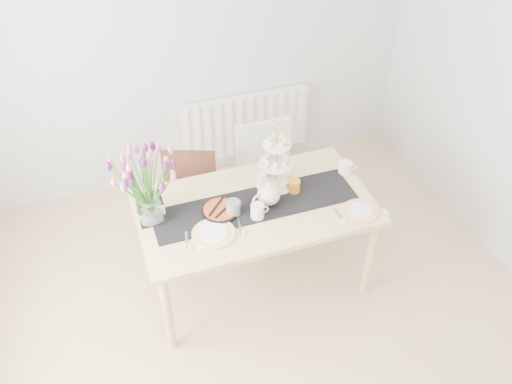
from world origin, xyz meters
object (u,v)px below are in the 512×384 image
object	(u,v)px
dining_table	(255,213)
plate_right	(360,211)
chair_brown	(190,196)
mug_grey	(233,208)
radiator	(246,125)
teapot	(269,195)
mug_white	(257,211)
tulip_vase	(145,179)
chair_white	(268,170)
cake_stand	(276,168)
cream_jug	(345,168)
mug_orange	(294,186)
plate_left	(214,234)
tart_tin	(221,210)

from	to	relation	value
dining_table	plate_right	bearing A→B (deg)	-24.58
dining_table	chair_brown	xyz separation A→B (m)	(-0.34, 0.56, -0.20)
mug_grey	radiator	bearing A→B (deg)	40.84
teapot	mug_white	bearing A→B (deg)	-153.67
chair_brown	tulip_vase	xyz separation A→B (m)	(-0.35, -0.46, 0.61)
chair_white	cake_stand	bearing A→B (deg)	-102.41
radiator	mug_white	distance (m)	1.64
dining_table	chair_white	bearing A→B (deg)	62.51
cream_jug	mug_orange	xyz separation A→B (m)	(-0.43, -0.08, 0.00)
cream_jug	plate_right	distance (m)	0.43
cake_stand	plate_right	size ratio (longest dim) A/B	1.87
chair_brown	cake_stand	world-z (taller)	cake_stand
cake_stand	mug_white	world-z (taller)	cake_stand
mug_orange	plate_right	world-z (taller)	mug_orange
cream_jug	cake_stand	bearing A→B (deg)	-167.06
mug_grey	mug_white	distance (m)	0.16
cake_stand	plate_right	bearing A→B (deg)	-48.23
chair_white	tulip_vase	distance (m)	1.26
mug_grey	plate_left	size ratio (longest dim) A/B	0.39
plate_left	tulip_vase	bearing A→B (deg)	140.76
cream_jug	mug_white	xyz separation A→B (m)	(-0.76, -0.24, 0.01)
dining_table	tulip_vase	distance (m)	0.81
chair_white	mug_orange	world-z (taller)	chair_white
radiator	plate_left	size ratio (longest dim) A/B	4.23
cream_jug	mug_grey	distance (m)	0.92
teapot	tart_tin	world-z (taller)	teapot
chair_brown	plate_right	xyz separation A→B (m)	(0.99, -0.85, 0.28)
dining_table	cream_jug	world-z (taller)	cream_jug
chair_white	tart_tin	size ratio (longest dim) A/B	3.53
chair_brown	mug_white	world-z (taller)	mug_white
tulip_vase	plate_right	size ratio (longest dim) A/B	2.55
chair_white	mug_white	bearing A→B (deg)	-114.67
tulip_vase	cream_jug	distance (m)	1.45
cake_stand	plate_left	bearing A→B (deg)	-147.16
cream_jug	mug_white	distance (m)	0.80
chair_brown	tulip_vase	distance (m)	0.84
mug_grey	cake_stand	bearing A→B (deg)	2.03
tart_tin	mug_orange	distance (m)	0.55
cake_stand	plate_left	size ratio (longest dim) A/B	1.59
mug_grey	plate_left	bearing A→B (deg)	-169.35
mug_white	plate_left	distance (m)	0.33
cake_stand	teapot	xyz separation A→B (m)	(-0.13, -0.20, -0.05)
teapot	mug_orange	xyz separation A→B (m)	(0.21, 0.06, -0.03)
chair_white	mug_orange	bearing A→B (deg)	-90.89
cake_stand	radiator	bearing A→B (deg)	81.75
mug_orange	tart_tin	bearing A→B (deg)	147.69
teapot	plate_left	world-z (taller)	teapot
radiator	teapot	xyz separation A→B (m)	(-0.31, -1.43, 0.38)
mug_orange	radiator	bearing A→B (deg)	50.27
plate_left	mug_orange	bearing A→B (deg)	19.12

